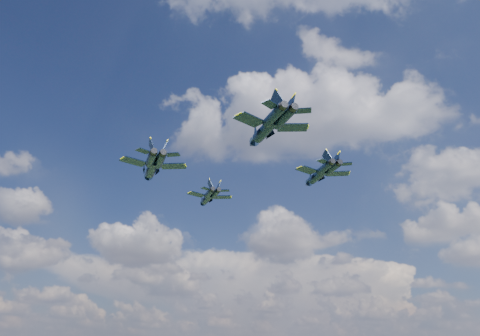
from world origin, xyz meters
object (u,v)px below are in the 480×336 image
at_px(jet_left, 152,168).
at_px(jet_slot, 265,130).
at_px(jet_right, 317,176).
at_px(jet_lead, 207,198).

bearing_deg(jet_left, jet_slot, -48.22).
bearing_deg(jet_right, jet_lead, 140.19).
bearing_deg(jet_lead, jet_left, -131.31).
relative_size(jet_right, jet_slot, 0.96).
xyz_separation_m(jet_left, jet_right, (30.20, 22.82, 3.23)).
bearing_deg(jet_lead, jet_right, -42.09).
distance_m(jet_lead, jet_slot, 38.72).
distance_m(jet_left, jet_right, 37.99).
height_order(jet_right, jet_slot, jet_right).
relative_size(jet_left, jet_right, 1.00).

